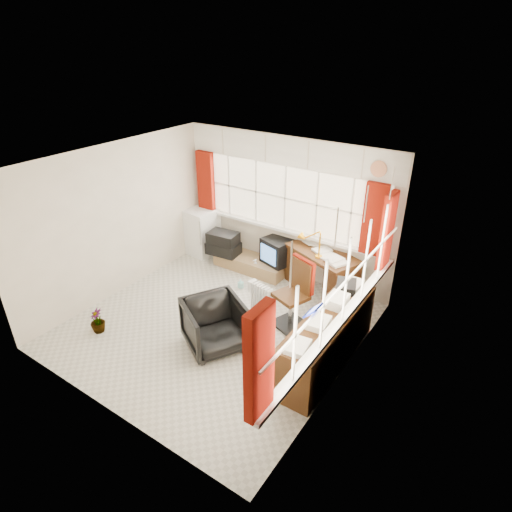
% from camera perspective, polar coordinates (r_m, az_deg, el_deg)
% --- Properties ---
extents(ground, '(4.00, 4.00, 0.00)m').
position_cam_1_polar(ground, '(6.64, -5.26, -9.16)').
color(ground, beige).
rests_on(ground, ground).
extents(room_walls, '(4.00, 4.00, 4.00)m').
position_cam_1_polar(room_walls, '(5.86, -5.89, 2.65)').
color(room_walls, beige).
rests_on(room_walls, ground).
extents(window_back, '(3.70, 0.12, 3.60)m').
position_cam_1_polar(window_back, '(7.55, 3.69, 4.04)').
color(window_back, '#FAE9C6').
rests_on(window_back, room_walls).
extents(window_right, '(0.12, 3.70, 3.60)m').
position_cam_1_polar(window_right, '(5.27, 11.18, -7.90)').
color(window_right, '#FAE9C6').
rests_on(window_right, room_walls).
extents(curtains, '(3.83, 3.83, 1.15)m').
position_cam_1_polar(curtains, '(6.12, 6.42, 3.27)').
color(curtains, maroon).
rests_on(curtains, room_walls).
extents(overhead_cabinets, '(3.98, 3.98, 0.48)m').
position_cam_1_polar(overhead_cabinets, '(5.86, 7.57, 10.41)').
color(overhead_cabinets, white).
rests_on(overhead_cabinets, room_walls).
extents(desk, '(1.40, 1.03, 0.76)m').
position_cam_1_polar(desk, '(7.33, 8.71, -1.75)').
color(desk, '#492E11').
rests_on(desk, ground).
extents(desk_lamp, '(0.17, 0.14, 0.48)m').
position_cam_1_polar(desk_lamp, '(6.87, 8.53, 2.29)').
color(desk_lamp, orange).
rests_on(desk_lamp, desk).
extents(task_chair, '(0.58, 0.60, 1.08)m').
position_cam_1_polar(task_chair, '(6.38, 5.50, -4.63)').
color(task_chair, black).
rests_on(task_chair, ground).
extents(office_chair, '(1.08, 1.07, 0.73)m').
position_cam_1_polar(office_chair, '(6.03, -5.51, -9.16)').
color(office_chair, black).
rests_on(office_chair, ground).
extents(radiator, '(0.41, 0.23, 0.58)m').
position_cam_1_polar(radiator, '(6.65, 0.74, -6.47)').
color(radiator, white).
rests_on(radiator, ground).
extents(credenza, '(0.50, 2.00, 0.85)m').
position_cam_1_polar(credenza, '(5.82, 9.52, -10.72)').
color(credenza, '#492E11').
rests_on(credenza, ground).
extents(file_tray, '(0.37, 0.41, 0.11)m').
position_cam_1_polar(file_tray, '(6.14, 11.94, -3.96)').
color(file_tray, black).
rests_on(file_tray, credenza).
extents(tv_bench, '(1.40, 0.50, 0.25)m').
position_cam_1_polar(tv_bench, '(8.00, -0.70, -0.99)').
color(tv_bench, olive).
rests_on(tv_bench, ground).
extents(crt_tv, '(0.62, 0.59, 0.46)m').
position_cam_1_polar(crt_tv, '(7.68, 2.96, 0.68)').
color(crt_tv, black).
rests_on(crt_tv, tv_bench).
extents(hifi_stack, '(0.64, 0.44, 0.43)m').
position_cam_1_polar(hifi_stack, '(8.03, -4.38, 1.68)').
color(hifi_stack, black).
rests_on(hifi_stack, tv_bench).
extents(mini_fridge, '(0.60, 0.61, 0.92)m').
position_cam_1_polar(mini_fridge, '(8.53, -7.19, 3.21)').
color(mini_fridge, white).
rests_on(mini_fridge, ground).
extents(spray_bottle_a, '(0.14, 0.14, 0.32)m').
position_cam_1_polar(spray_bottle_a, '(7.80, -0.08, -1.52)').
color(spray_bottle_a, white).
rests_on(spray_bottle_a, ground).
extents(spray_bottle_b, '(0.08, 0.09, 0.17)m').
position_cam_1_polar(spray_bottle_b, '(7.46, -2.05, -3.68)').
color(spray_bottle_b, '#99E4DF').
rests_on(spray_bottle_b, ground).
extents(flower_vase, '(0.27, 0.27, 0.38)m').
position_cam_1_polar(flower_vase, '(6.80, -20.39, -8.08)').
color(flower_vase, black).
rests_on(flower_vase, ground).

